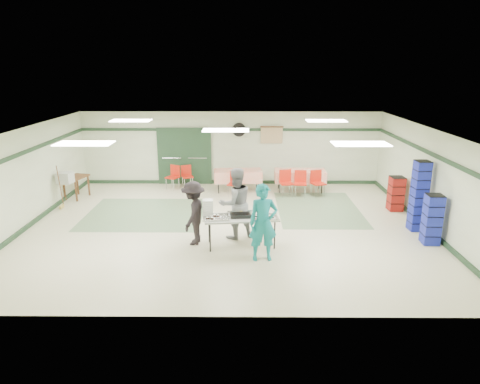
{
  "coord_description": "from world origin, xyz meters",
  "views": [
    {
      "loc": [
        0.46,
        -11.18,
        4.31
      ],
      "look_at": [
        0.38,
        -0.3,
        1.08
      ],
      "focal_mm": 32.0,
      "sensor_mm": 36.0,
      "label": 1
    }
  ],
  "objects_px": {
    "chair_a": "(300,181)",
    "printer_table": "(76,180)",
    "chair_b": "(286,180)",
    "crate_stack_blue_b": "(432,220)",
    "broom": "(60,186)",
    "dining_table_b": "(238,175)",
    "crate_stack_blue_a": "(419,196)",
    "chair_loose_a": "(187,174)",
    "dining_table_a": "(300,176)",
    "chair_c": "(317,180)",
    "office_printer": "(65,178)",
    "chair_d": "(235,181)",
    "serving_table": "(241,218)",
    "volunteer_dark": "(194,213)",
    "chair_loose_b": "(174,175)",
    "volunteer_teal": "(263,223)",
    "crate_stack_red": "(396,194)",
    "volunteer_grey": "(235,203)"
  },
  "relations": [
    {
      "from": "chair_a",
      "to": "printer_table",
      "type": "distance_m",
      "value": 7.57
    },
    {
      "from": "chair_b",
      "to": "crate_stack_blue_b",
      "type": "bearing_deg",
      "value": -62.3
    },
    {
      "from": "broom",
      "to": "dining_table_b",
      "type": "bearing_deg",
      "value": 19.07
    },
    {
      "from": "crate_stack_blue_a",
      "to": "chair_loose_a",
      "type": "bearing_deg",
      "value": 148.05
    },
    {
      "from": "chair_a",
      "to": "dining_table_a",
      "type": "bearing_deg",
      "value": 89.6
    },
    {
      "from": "chair_loose_a",
      "to": "crate_stack_blue_b",
      "type": "xyz_separation_m",
      "value": [
        6.75,
        -5.14,
        0.15
      ]
    },
    {
      "from": "chair_loose_a",
      "to": "broom",
      "type": "height_order",
      "value": "broom"
    },
    {
      "from": "chair_c",
      "to": "office_printer",
      "type": "bearing_deg",
      "value": 168.38
    },
    {
      "from": "chair_b",
      "to": "printer_table",
      "type": "height_order",
      "value": "chair_b"
    },
    {
      "from": "chair_b",
      "to": "printer_table",
      "type": "bearing_deg",
      "value": 171.92
    },
    {
      "from": "dining_table_b",
      "to": "chair_a",
      "type": "height_order",
      "value": "chair_a"
    },
    {
      "from": "dining_table_b",
      "to": "office_printer",
      "type": "relative_size",
      "value": 3.87
    },
    {
      "from": "chair_d",
      "to": "chair_loose_a",
      "type": "height_order",
      "value": "chair_d"
    },
    {
      "from": "chair_loose_a",
      "to": "broom",
      "type": "distance_m",
      "value": 4.36
    },
    {
      "from": "serving_table",
      "to": "chair_b",
      "type": "distance_m",
      "value": 4.52
    },
    {
      "from": "dining_table_b",
      "to": "chair_b",
      "type": "bearing_deg",
      "value": -22.92
    },
    {
      "from": "crate_stack_blue_b",
      "to": "printer_table",
      "type": "bearing_deg",
      "value": 159.78
    },
    {
      "from": "volunteer_dark",
      "to": "office_printer",
      "type": "relative_size",
      "value": 3.63
    },
    {
      "from": "volunteer_dark",
      "to": "crate_stack_blue_a",
      "type": "relative_size",
      "value": 0.83
    },
    {
      "from": "chair_loose_b",
      "to": "crate_stack_blue_a",
      "type": "distance_m",
      "value": 8.26
    },
    {
      "from": "chair_d",
      "to": "printer_table",
      "type": "relative_size",
      "value": 0.86
    },
    {
      "from": "chair_loose_b",
      "to": "chair_c",
      "type": "bearing_deg",
      "value": 20.0
    },
    {
      "from": "chair_loose_b",
      "to": "dining_table_a",
      "type": "bearing_deg",
      "value": 26.04
    },
    {
      "from": "volunteer_teal",
      "to": "crate_stack_red",
      "type": "xyz_separation_m",
      "value": [
        4.24,
        3.52,
        -0.36
      ]
    },
    {
      "from": "crate_stack_red",
      "to": "broom",
      "type": "xyz_separation_m",
      "value": [
        -10.38,
        0.13,
        0.18
      ]
    },
    {
      "from": "dining_table_a",
      "to": "chair_a",
      "type": "xyz_separation_m",
      "value": [
        -0.06,
        -0.56,
        -0.03
      ]
    },
    {
      "from": "volunteer_grey",
      "to": "crate_stack_blue_b",
      "type": "xyz_separation_m",
      "value": [
        4.89,
        -0.38,
        -0.29
      ]
    },
    {
      "from": "printer_table",
      "to": "office_printer",
      "type": "bearing_deg",
      "value": -75.24
    },
    {
      "from": "volunteer_dark",
      "to": "chair_a",
      "type": "bearing_deg",
      "value": 151.74
    },
    {
      "from": "chair_b",
      "to": "crate_stack_blue_a",
      "type": "bearing_deg",
      "value": -55.04
    },
    {
      "from": "crate_stack_blue_a",
      "to": "office_printer",
      "type": "height_order",
      "value": "crate_stack_blue_a"
    },
    {
      "from": "dining_table_b",
      "to": "chair_d",
      "type": "height_order",
      "value": "chair_d"
    },
    {
      "from": "volunteer_dark",
      "to": "printer_table",
      "type": "bearing_deg",
      "value": -121.72
    },
    {
      "from": "volunteer_dark",
      "to": "crate_stack_blue_b",
      "type": "distance_m",
      "value": 5.92
    },
    {
      "from": "chair_b",
      "to": "chair_loose_b",
      "type": "distance_m",
      "value": 4.05
    },
    {
      "from": "volunteer_teal",
      "to": "broom",
      "type": "distance_m",
      "value": 7.15
    },
    {
      "from": "crate_stack_red",
      "to": "chair_loose_a",
      "type": "bearing_deg",
      "value": 159.3
    },
    {
      "from": "printer_table",
      "to": "volunteer_dark",
      "type": "bearing_deg",
      "value": -26.31
    },
    {
      "from": "serving_table",
      "to": "broom",
      "type": "distance_m",
      "value": 6.34
    },
    {
      "from": "chair_b",
      "to": "chair_c",
      "type": "relative_size",
      "value": 1.01
    },
    {
      "from": "crate_stack_red",
      "to": "printer_table",
      "type": "height_order",
      "value": "crate_stack_red"
    },
    {
      "from": "dining_table_a",
      "to": "chair_loose_b",
      "type": "distance_m",
      "value": 4.53
    },
    {
      "from": "dining_table_b",
      "to": "chair_loose_b",
      "type": "bearing_deg",
      "value": 169.33
    },
    {
      "from": "chair_a",
      "to": "printer_table",
      "type": "relative_size",
      "value": 0.91
    },
    {
      "from": "volunteer_dark",
      "to": "chair_b",
      "type": "bearing_deg",
      "value": 156.34
    },
    {
      "from": "chair_d",
      "to": "broom",
      "type": "relative_size",
      "value": 0.61
    },
    {
      "from": "crate_stack_blue_b",
      "to": "office_printer",
      "type": "distance_m",
      "value": 10.72
    },
    {
      "from": "dining_table_a",
      "to": "chair_a",
      "type": "bearing_deg",
      "value": -95.09
    },
    {
      "from": "volunteer_teal",
      "to": "crate_stack_blue_a",
      "type": "relative_size",
      "value": 0.93
    },
    {
      "from": "serving_table",
      "to": "chair_c",
      "type": "xyz_separation_m",
      "value": [
        2.57,
        4.26,
        -0.17
      ]
    }
  ]
}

